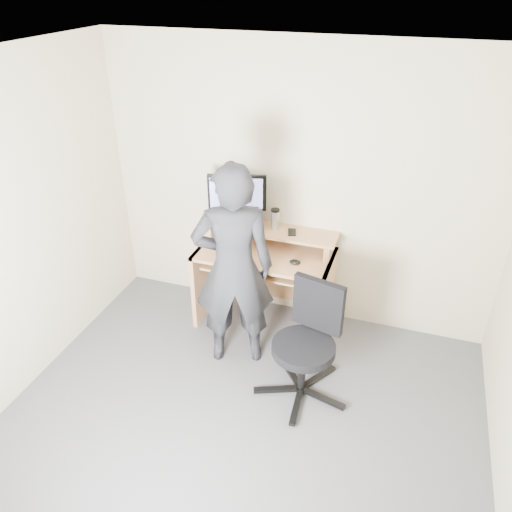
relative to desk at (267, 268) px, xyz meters
The scene contains 14 objects.
ground 1.64m from the desk, 82.55° to the right, with size 3.50×3.50×0.00m, color #55555A.
back_wall 0.76m from the desk, 47.89° to the left, with size 3.50×0.02×2.50m, color beige.
ceiling 2.49m from the desk, 82.55° to the right, with size 3.50×3.50×0.02m, color white.
desk is the anchor object (origin of this frame).
monitor 0.72m from the desk, behind, with size 0.50×0.17×0.48m.
external_drive 0.49m from the desk, 143.12° to the left, with size 0.07×0.13×0.20m, color black.
travel_mug 0.46m from the desk, 69.13° to the left, with size 0.07×0.07×0.17m, color #BCBBC0.
smartphone 0.42m from the desk, 18.67° to the left, with size 0.07×0.13×0.01m, color black.
charger 0.43m from the desk, behind, with size 0.04×0.04×0.04m, color black.
headphones 0.43m from the desk, 140.22° to the left, with size 0.16×0.16×0.02m, color silver.
keyboard 0.24m from the desk, 124.11° to the right, with size 0.46×0.18×0.03m, color black.
mouse 0.41m from the desk, 30.80° to the right, with size 0.10×0.06×0.04m, color black.
office_chair 0.98m from the desk, 53.95° to the right, with size 0.73×0.71×0.92m.
person 0.70m from the desk, 98.57° to the right, with size 0.64×0.42×1.76m, color black.
Camera 1 is at (0.93, -2.16, 2.95)m, focal length 35.00 mm.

